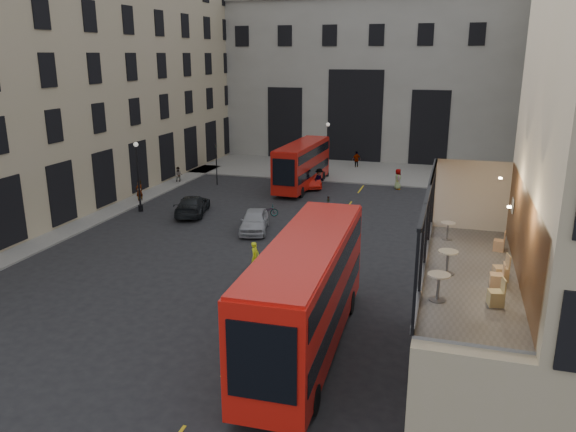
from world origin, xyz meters
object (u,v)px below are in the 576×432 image
(street_lamp_b, at_px, (327,153))
(bus_near, at_px, (306,290))
(pedestrian_c, at_px, (356,160))
(street_lamp_a, at_px, (139,181))
(bus_far, at_px, (302,163))
(cafe_table_near, at_px, (439,283))
(pedestrian_a, at_px, (179,175))
(car_b, at_px, (306,179))
(car_c, at_px, (193,205))
(cafe_table_mid, at_px, (448,259))
(cafe_chair_c, at_px, (501,273))
(cafe_chair_b, at_px, (497,280))
(cafe_table_far, at_px, (448,228))
(cafe_chair_a, at_px, (496,297))
(traffic_light_far, at_px, (216,159))
(bicycle, at_px, (267,211))
(car_a, at_px, (254,221))
(cyclist, at_px, (255,257))
(traffic_light_near, at_px, (328,219))
(pedestrian_b, at_px, (319,179))
(pedestrian_e, at_px, (139,191))
(cafe_chair_d, at_px, (499,245))
(pedestrian_d, at_px, (398,179))

(street_lamp_b, bearing_deg, bus_near, -78.72)
(pedestrian_c, bearing_deg, street_lamp_a, 20.12)
(bus_far, relative_size, cafe_table_near, 12.20)
(pedestrian_a, bearing_deg, car_b, -12.51)
(car_c, distance_m, cafe_table_near, 28.20)
(car_b, height_order, pedestrian_a, pedestrian_a)
(cafe_table_mid, xyz_separation_m, cafe_chair_c, (1.67, -0.09, -0.27))
(cafe_table_near, xyz_separation_m, cafe_chair_b, (1.73, 1.53, -0.30))
(bus_far, distance_m, cafe_chair_b, 33.65)
(street_lamp_b, height_order, cafe_table_far, street_lamp_b)
(car_c, bearing_deg, pedestrian_c, -126.58)
(street_lamp_b, xyz_separation_m, car_c, (-6.79, -15.64, -1.68))
(cafe_chair_c, bearing_deg, cafe_chair_a, -97.08)
(traffic_light_far, relative_size, car_c, 0.77)
(car_b, distance_m, car_c, 12.70)
(bicycle, distance_m, cafe_table_near, 25.91)
(pedestrian_a, bearing_deg, bicycle, -57.97)
(traffic_light_far, relative_size, street_lamp_b, 0.71)
(pedestrian_a, bearing_deg, bus_near, -76.12)
(bus_far, bearing_deg, street_lamp_b, 75.84)
(car_a, relative_size, cyclist, 2.55)
(traffic_light_far, relative_size, cafe_chair_b, 4.63)
(bus_far, relative_size, pedestrian_a, 6.58)
(street_lamp_b, height_order, car_a, street_lamp_b)
(cyclist, distance_m, cafe_table_mid, 14.38)
(pedestrian_a, xyz_separation_m, cafe_chair_c, (26.10, -28.07, 4.09))
(bus_far, relative_size, cafe_table_far, 14.77)
(traffic_light_near, xyz_separation_m, bicycle, (-6.27, 7.42, -1.99))
(traffic_light_far, xyz_separation_m, cyclist, (10.61, -19.13, -1.58))
(traffic_light_near, distance_m, bus_far, 18.28)
(bus_near, bearing_deg, car_b, 104.76)
(pedestrian_b, bearing_deg, cafe_chair_a, -137.76)
(pedestrian_a, distance_m, cafe_table_near, 38.96)
(street_lamp_b, relative_size, car_b, 1.18)
(pedestrian_c, xyz_separation_m, cafe_table_far, (9.75, -36.11, 4.16))
(pedestrian_c, distance_m, pedestrian_e, 23.92)
(car_c, bearing_deg, cafe_chair_d, 127.97)
(bus_far, distance_m, cafe_table_mid, 32.41)
(pedestrian_d, relative_size, cafe_chair_c, 2.07)
(pedestrian_e, relative_size, cafe_table_mid, 2.26)
(pedestrian_a, height_order, pedestrian_d, pedestrian_d)
(cafe_table_near, bearing_deg, bus_near, 141.59)
(pedestrian_d, height_order, cafe_table_far, cafe_table_far)
(bus_far, height_order, pedestrian_b, bus_far)
(traffic_light_far, xyz_separation_m, pedestrian_a, (-3.68, -0.39, -1.65))
(bicycle, bearing_deg, pedestrian_d, -59.05)
(pedestrian_d, distance_m, cafe_chair_a, 34.25)
(car_b, bearing_deg, car_a, -121.38)
(pedestrian_e, bearing_deg, pedestrian_d, 136.29)
(bicycle, bearing_deg, car_b, -25.05)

